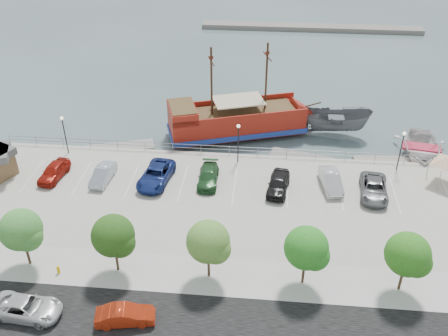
{
  "coord_description": "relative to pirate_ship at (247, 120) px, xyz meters",
  "views": [
    {
      "loc": [
        2.72,
        -37.01,
        27.24
      ],
      "look_at": [
        -1.0,
        2.0,
        2.0
      ],
      "focal_mm": 40.0,
      "sensor_mm": 36.0,
      "label": 1
    }
  ],
  "objects": [
    {
      "name": "street_van",
      "position": [
        -13.57,
        -29.04,
        -0.21
      ],
      "size": [
        5.09,
        2.63,
        1.37
      ],
      "primitive_type": "imported",
      "rotation": [
        0.0,
        0.0,
        1.5
      ],
      "color": "silver",
      "rests_on": "street"
    },
    {
      "name": "tree_d",
      "position": [
        -1.4,
        -24.23,
        2.4
      ],
      "size": [
        3.3,
        3.2,
        5.0
      ],
      "color": "#473321",
      "rests_on": "sidewalk"
    },
    {
      "name": "parked_car_e",
      "position": [
        3.6,
        -12.46,
        -0.11
      ],
      "size": [
        2.47,
        4.8,
        1.56
      ],
      "primitive_type": "imported",
      "rotation": [
        0.0,
        0.0,
        -0.14
      ],
      "color": "black",
      "rests_on": "land_slab"
    },
    {
      "name": "speedboat",
      "position": [
        18.95,
        -3.1,
        -1.08
      ],
      "size": [
        6.79,
        8.64,
        1.62
      ],
      "primitive_type": "imported",
      "rotation": [
        0.0,
        0.0,
        -0.16
      ],
      "color": "silver",
      "rests_on": "ground"
    },
    {
      "name": "tree_c",
      "position": [
        -8.4,
        -24.23,
        2.4
      ],
      "size": [
        3.3,
        3.2,
        5.0
      ],
      "color": "#473321",
      "rests_on": "sidewalk"
    },
    {
      "name": "lamp_post_mid",
      "position": [
        -0.54,
        -7.66,
        2.05
      ],
      "size": [
        0.36,
        0.36,
        4.28
      ],
      "color": "black",
      "rests_on": "land_slab"
    },
    {
      "name": "dock_mid",
      "position": [
        6.11,
        -4.96,
        -1.7
      ],
      "size": [
        6.89,
        3.49,
        0.38
      ],
      "primitive_type": "cube",
      "rotation": [
        0.0,
        0.0,
        -0.25
      ],
      "color": "gray",
      "rests_on": "ground"
    },
    {
      "name": "parked_car_b",
      "position": [
        -13.27,
        -12.36,
        -0.21
      ],
      "size": [
        1.76,
        4.25,
        1.37
      ],
      "primitive_type": "imported",
      "rotation": [
        0.0,
        0.0,
        -0.08
      ],
      "color": "#A7AFBB",
      "rests_on": "land_slab"
    },
    {
      "name": "tree_e",
      "position": [
        5.6,
        -24.23,
        2.4
      ],
      "size": [
        3.3,
        3.2,
        5.0
      ],
      "color": "#473321",
      "rests_on": "sidewalk"
    },
    {
      "name": "dock_east",
      "position": [
        14.97,
        -4.96,
        -1.71
      ],
      "size": [
        6.67,
        2.33,
        0.37
      ],
      "primitive_type": "cube",
      "rotation": [
        0.0,
        0.0,
        0.07
      ],
      "color": "gray",
      "rests_on": "ground"
    },
    {
      "name": "parked_car_g",
      "position": [
        12.4,
        -12.36,
        -0.17
      ],
      "size": [
        2.93,
        5.43,
        1.45
      ],
      "primitive_type": "imported",
      "rotation": [
        0.0,
        0.0,
        -0.1
      ],
      "color": "slate",
      "rests_on": "land_slab"
    },
    {
      "name": "patrol_boat",
      "position": [
        10.14,
        0.9,
        -0.36
      ],
      "size": [
        7.99,
        3.15,
        3.07
      ],
      "primitive_type": "imported",
      "rotation": [
        0.0,
        0.0,
        1.55
      ],
      "color": "#535659",
      "rests_on": "ground"
    },
    {
      "name": "street_sedan",
      "position": [
        -6.64,
        -29.02,
        -0.23
      ],
      "size": [
        4.19,
        2.1,
        1.32
      ],
      "primitive_type": "imported",
      "rotation": [
        0.0,
        0.0,
        1.75
      ],
      "color": "#AB280F",
      "rests_on": "street"
    },
    {
      "name": "lamp_post_right",
      "position": [
        15.46,
        -7.66,
        2.05
      ],
      "size": [
        0.36,
        0.36,
        4.28
      ],
      "color": "black",
      "rests_on": "land_slab"
    },
    {
      "name": "seawall_railing",
      "position": [
        -0.54,
        -6.36,
        -0.37
      ],
      "size": [
        50.0,
        0.06,
        1.0
      ],
      "color": "gray",
      "rests_on": "land_slab"
    },
    {
      "name": "parked_car_f",
      "position": [
        8.55,
        -11.41,
        -0.15
      ],
      "size": [
        2.21,
        4.69,
        1.48
      ],
      "primitive_type": "imported",
      "rotation": [
        0.0,
        0.0,
        0.15
      ],
      "color": "silver",
      "rests_on": "land_slab"
    },
    {
      "name": "lamp_post_left",
      "position": [
        -18.54,
        -7.66,
        2.05
      ],
      "size": [
        0.36,
        0.36,
        4.28
      ],
      "color": "black",
      "rests_on": "land_slab"
    },
    {
      "name": "pirate_ship",
      "position": [
        0.0,
        0.0,
        0.0
      ],
      "size": [
        18.23,
        10.13,
        11.3
      ],
      "rotation": [
        0.0,
        0.0,
        0.32
      ],
      "color": "maroon",
      "rests_on": "ground"
    },
    {
      "name": "tree_f",
      "position": [
        12.6,
        -24.23,
        2.4
      ],
      "size": [
        3.3,
        3.2,
        5.0
      ],
      "color": "#473321",
      "rests_on": "sidewalk"
    },
    {
      "name": "parked_car_d",
      "position": [
        -3.1,
        -11.73,
        -0.22
      ],
      "size": [
        1.97,
        4.65,
        1.34
      ],
      "primitive_type": "imported",
      "rotation": [
        0.0,
        0.0,
        0.02
      ],
      "color": "#214D25",
      "rests_on": "land_slab"
    },
    {
      "name": "sidewalk",
      "position": [
        -0.54,
        -24.16,
        -0.88
      ],
      "size": [
        100.0,
        4.0,
        0.05
      ],
      "primitive_type": "cube",
      "color": "#B2AFA8",
      "rests_on": "land_slab"
    },
    {
      "name": "tree_b",
      "position": [
        -15.4,
        -24.23,
        2.4
      ],
      "size": [
        3.3,
        3.2,
        5.0
      ],
      "color": "#473321",
      "rests_on": "sidewalk"
    },
    {
      "name": "far_shore",
      "position": [
        9.46,
        40.84,
        -1.49
      ],
      "size": [
        40.0,
        3.0,
        0.8
      ],
      "primitive_type": "cube",
      "color": "slate",
      "rests_on": "ground"
    },
    {
      "name": "parked_car_a",
      "position": [
        -18.17,
        -12.34,
        -0.15
      ],
      "size": [
        2.31,
        4.53,
        1.48
      ],
      "primitive_type": "imported",
      "rotation": [
        0.0,
        0.0,
        -0.14
      ],
      "color": "#99180D",
      "rests_on": "land_slab"
    },
    {
      "name": "fire_hydrant",
      "position": [
        -12.92,
        -24.96,
        -0.51
      ],
      "size": [
        0.24,
        0.24,
        0.7
      ],
      "rotation": [
        0.0,
        0.0,
        0.07
      ],
      "color": "#E5AE00",
      "rests_on": "sidewalk"
    },
    {
      "name": "dock_west",
      "position": [
        -13.9,
        -4.96,
        -1.67
      ],
      "size": [
        7.96,
        4.43,
        0.44
      ],
      "primitive_type": "cube",
      "rotation": [
        0.0,
        0.0,
        0.31
      ],
      "color": "gray",
      "rests_on": "ground"
    },
    {
      "name": "ground",
      "position": [
        -0.54,
        -14.16,
        -1.89
      ],
      "size": [
        160.0,
        160.0,
        0.0
      ],
      "primitive_type": "plane",
      "color": "#3F4F4E"
    },
    {
      "name": "parked_car_c",
      "position": [
        -8.11,
        -12.12,
        -0.12
      ],
      "size": [
        3.25,
        5.82,
        1.54
      ],
      "primitive_type": "imported",
      "rotation": [
        0.0,
        0.0,
        -0.13
      ],
      "color": "navy",
      "rests_on": "land_slab"
    }
  ]
}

